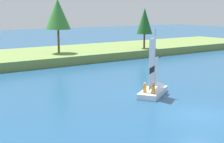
# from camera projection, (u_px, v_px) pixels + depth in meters

# --- Properties ---
(ground_plane) EXTENTS (200.00, 200.00, 0.00)m
(ground_plane) POSITION_uv_depth(u_px,v_px,m) (199.00, 116.00, 20.93)
(ground_plane) COLOR navy
(shore_bank) EXTENTS (80.00, 12.59, 1.07)m
(shore_bank) POSITION_uv_depth(u_px,v_px,m) (32.00, 57.00, 43.47)
(shore_bank) COLOR olive
(shore_bank) RESTS_ON ground
(shoreline_tree_midright) EXTENTS (3.28, 3.28, 6.97)m
(shoreline_tree_midright) POSITION_uv_depth(u_px,v_px,m) (58.00, 14.00, 42.58)
(shoreline_tree_midright) COLOR brown
(shoreline_tree_midright) RESTS_ON shore_bank
(shoreline_tree_right) EXTENTS (2.29, 2.29, 5.83)m
(shoreline_tree_right) POSITION_uv_depth(u_px,v_px,m) (145.00, 21.00, 47.97)
(shoreline_tree_right) COLOR brown
(shoreline_tree_right) RESTS_ON shore_bank
(sailboat) EXTENTS (4.28, 3.45, 5.62)m
(sailboat) POSITION_uv_depth(u_px,v_px,m) (155.00, 89.00, 26.62)
(sailboat) COLOR silver
(sailboat) RESTS_ON ground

